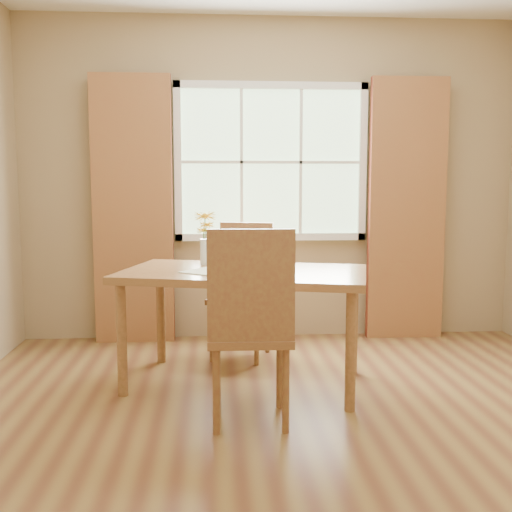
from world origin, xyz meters
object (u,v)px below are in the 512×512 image
object	(u,v)px
croissant_sandwich	(233,260)
chair_far	(243,283)
chair_near	(250,320)
flower_vase	(205,233)
dining_table	(244,282)
water_glass	(273,265)

from	to	relation	value
croissant_sandwich	chair_far	bearing A→B (deg)	106.39
chair_near	croissant_sandwich	distance (m)	0.65
croissant_sandwich	flower_vase	distance (m)	0.47
dining_table	chair_far	world-z (taller)	chair_far
chair_far	flower_vase	distance (m)	0.66
chair_far	dining_table	bearing A→B (deg)	-74.15
water_glass	flower_vase	xyz separation A→B (m)	(-0.43, 0.47, 0.16)
water_glass	flower_vase	bearing A→B (deg)	132.17
dining_table	croissant_sandwich	world-z (taller)	croissant_sandwich
croissant_sandwich	chair_near	bearing A→B (deg)	-59.77
chair_near	water_glass	distance (m)	0.60
dining_table	flower_vase	size ratio (longest dim) A/B	4.70
chair_far	flower_vase	bearing A→B (deg)	-106.35
dining_table	water_glass	xyz separation A→B (m)	(0.17, -0.18, 0.14)
water_glass	flower_vase	size ratio (longest dim) A/B	0.34
dining_table	croissant_sandwich	xyz separation A→B (m)	(-0.07, -0.12, 0.16)
croissant_sandwich	water_glass	bearing A→B (deg)	8.40
chair_far	croissant_sandwich	size ratio (longest dim) A/B	4.79
chair_far	croissant_sandwich	xyz separation A→B (m)	(-0.10, -0.82, 0.28)
chair_near	water_glass	bearing A→B (deg)	72.84
water_glass	flower_vase	world-z (taller)	flower_vase
chair_near	chair_far	distance (m)	1.42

